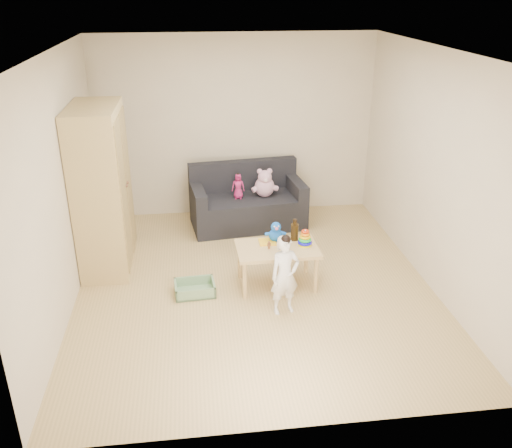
{
  "coord_description": "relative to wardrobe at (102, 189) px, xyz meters",
  "views": [
    {
      "loc": [
        -0.65,
        -5.42,
        3.21
      ],
      "look_at": [
        0.05,
        0.25,
        0.65
      ],
      "focal_mm": 38.0,
      "sensor_mm": 36.0,
      "label": 1
    }
  ],
  "objects": [
    {
      "name": "wardrobe",
      "position": [
        0.0,
        0.0,
        0.0
      ],
      "size": [
        0.55,
        1.09,
        1.96
      ],
      "primitive_type": "cube",
      "color": "tan",
      "rests_on": "ground"
    },
    {
      "name": "pink_bear",
      "position": [
        2.06,
        0.94,
        -0.37
      ],
      "size": [
        0.38,
        0.35,
        0.34
      ],
      "primitive_type": null,
      "rotation": [
        0.0,
        0.0,
        0.39
      ],
      "color": "#DBA2C4",
      "rests_on": "sofa"
    },
    {
      "name": "room",
      "position": [
        1.72,
        -0.72,
        0.32
      ],
      "size": [
        4.5,
        4.5,
        4.5
      ],
      "color": "tan",
      "rests_on": "ground"
    },
    {
      "name": "ring_stacker",
      "position": [
        2.29,
        -0.75,
        -0.42
      ],
      "size": [
        0.16,
        0.16,
        0.19
      ],
      "color": "#FBFE0D",
      "rests_on": "play_table"
    },
    {
      "name": "toddler",
      "position": [
        1.96,
        -1.33,
        -0.56
      ],
      "size": [
        0.36,
        0.28,
        0.85
      ],
      "primitive_type": "imported",
      "rotation": [
        0.0,
        0.0,
        0.26
      ],
      "color": "white",
      "rests_on": "ground"
    },
    {
      "name": "blue_plush",
      "position": [
        1.98,
        -0.6,
        -0.38
      ],
      "size": [
        0.24,
        0.21,
        0.24
      ],
      "primitive_type": null,
      "rotation": [
        0.0,
        0.0,
        -0.32
      ],
      "color": "blue",
      "rests_on": "play_table"
    },
    {
      "name": "wooden_figure",
      "position": [
        1.87,
        -0.8,
        -0.45
      ],
      "size": [
        0.04,
        0.04,
        0.1
      ],
      "primitive_type": null,
      "rotation": [
        0.0,
        0.0,
        0.09
      ],
      "color": "brown",
      "rests_on": "play_table"
    },
    {
      "name": "sofa",
      "position": [
        1.83,
        0.95,
        -0.76
      ],
      "size": [
        1.65,
        0.96,
        0.44
      ],
      "primitive_type": "cube",
      "rotation": [
        0.0,
        0.0,
        0.12
      ],
      "color": "black",
      "rests_on": "ground"
    },
    {
      "name": "storage_bin",
      "position": [
        1.03,
        -0.85,
        -0.91
      ],
      "size": [
        0.47,
        0.36,
        0.13
      ],
      "primitive_type": null,
      "rotation": [
        0.0,
        0.0,
        0.07
      ],
      "color": "gray",
      "rests_on": "ground"
    },
    {
      "name": "doll",
      "position": [
        1.69,
        0.89,
        -0.37
      ],
      "size": [
        0.19,
        0.14,
        0.35
      ],
      "primitive_type": "imported",
      "rotation": [
        0.0,
        0.0,
        -0.15
      ],
      "color": "#BE236B",
      "rests_on": "sofa"
    },
    {
      "name": "brown_bottle",
      "position": [
        2.2,
        -0.6,
        -0.39
      ],
      "size": [
        0.09,
        0.09,
        0.26
      ],
      "color": "black",
      "rests_on": "play_table"
    },
    {
      "name": "yellow_book",
      "position": [
        1.88,
        -0.63,
        -0.49
      ],
      "size": [
        0.19,
        0.19,
        0.01
      ],
      "primitive_type": "cube",
      "rotation": [
        0.0,
        0.0,
        0.0
      ],
      "color": "yellow",
      "rests_on": "play_table"
    },
    {
      "name": "play_table",
      "position": [
        1.97,
        -0.77,
        -0.74
      ],
      "size": [
        0.93,
        0.6,
        0.48
      ],
      "primitive_type": "cube",
      "rotation": [
        0.0,
        0.0,
        0.03
      ],
      "color": "tan",
      "rests_on": "ground"
    }
  ]
}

